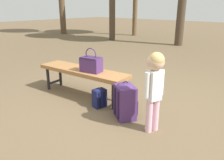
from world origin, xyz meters
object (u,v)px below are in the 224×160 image
object	(u,v)px
handbag	(91,64)
backpack_small	(99,97)
backpack_large	(125,100)
park_bench	(83,73)
child_standing	(155,80)

from	to	relation	value
handbag	backpack_small	distance (m)	0.53
handbag	backpack_small	world-z (taller)	handbag
handbag	backpack_large	world-z (taller)	handbag
backpack_large	backpack_small	xyz separation A→B (m)	(-0.49, 0.02, -0.10)
park_bench	handbag	distance (m)	0.28
child_standing	park_bench	bearing A→B (deg)	171.60
park_bench	backpack_small	world-z (taller)	park_bench
child_standing	backpack_large	world-z (taller)	child_standing
child_standing	backpack_large	xyz separation A→B (m)	(-0.45, 0.06, -0.38)
child_standing	backpack_small	xyz separation A→B (m)	(-0.93, 0.07, -0.48)
park_bench	child_standing	bearing A→B (deg)	-8.40
backpack_large	backpack_small	size ratio (longest dim) A/B	1.66
backpack_small	handbag	bearing A→B (deg)	155.69
backpack_large	child_standing	bearing A→B (deg)	-7.07
backpack_small	backpack_large	bearing A→B (deg)	-2.08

